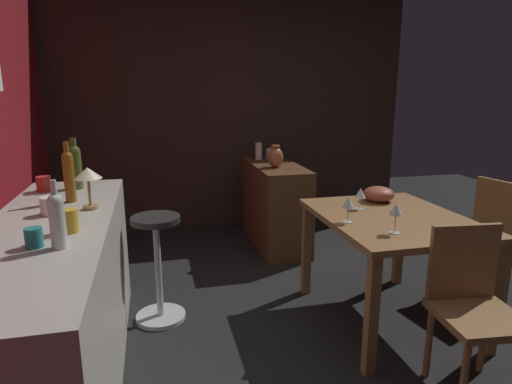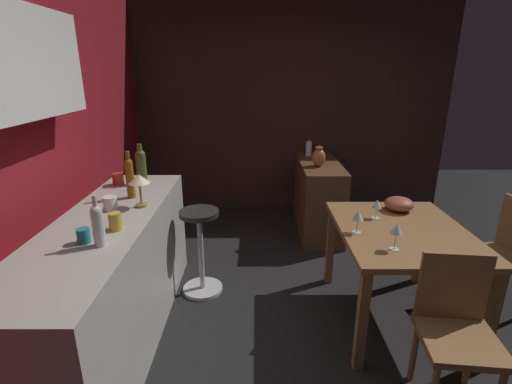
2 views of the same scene
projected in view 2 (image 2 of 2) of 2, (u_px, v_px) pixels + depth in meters
The scene contains 24 objects.
ground_plane at pixel (330, 327), 2.76m from camera, with size 9.00×9.00×0.00m, color black.
wall_kitchen_back at pixel (3, 139), 2.25m from camera, with size 5.20×0.33×2.60m.
wall_side_right at pixel (275, 111), 4.77m from camera, with size 0.10×4.40×2.60m, color #33231E.
dining_table at pixel (401, 241), 2.66m from camera, with size 1.12×0.89×0.74m.
kitchen_counter at pixel (112, 281), 2.52m from camera, with size 2.10×0.60×0.90m, color #B2ADA3.
sideboard_cabinet at pixel (318, 197), 4.28m from camera, with size 1.10×0.44×0.82m, color #56351E.
chair_near_window at pixel (456, 326), 2.04m from camera, with size 0.44×0.44×0.86m.
chair_by_doorway at pixel (503, 252), 2.82m from camera, with size 0.46×0.46×0.90m.
bar_stool at pixel (201, 249), 3.09m from camera, with size 0.34×0.34×0.73m.
wine_glass_left at pixel (377, 205), 2.79m from camera, with size 0.07×0.07×0.15m.
wine_glass_right at pixel (358, 216), 2.54m from camera, with size 0.08×0.08×0.16m.
wine_glass_center at pixel (397, 229), 2.29m from camera, with size 0.08×0.08×0.18m.
fruit_bowl at pixel (399, 204), 2.96m from camera, with size 0.22×0.22×0.11m, color #9E4C38.
wine_bottle_olive at pixel (141, 165), 3.08m from camera, with size 0.08×0.08×0.33m.
wine_bottle_amber at pixel (130, 176), 2.73m from camera, with size 0.06×0.06×0.35m.
wine_bottle_clear at pixel (98, 224), 1.99m from camera, with size 0.06×0.06×0.29m.
cup_teal at pixel (84, 235), 2.05m from camera, with size 0.11×0.07×0.08m.
cup_white at pixel (110, 203), 2.53m from camera, with size 0.13×0.09×0.09m.
cup_red at pixel (118, 179), 3.08m from camera, with size 0.13×0.09×0.10m.
cup_mustard at pixel (115, 221), 2.21m from camera, with size 0.11×0.07×0.11m.
counter_lamp at pixel (139, 182), 2.55m from camera, with size 0.15×0.15×0.23m.
pillar_candle_tall at pixel (309, 149), 4.46m from camera, with size 0.07×0.07×0.20m.
pillar_candle_short at pixel (319, 151), 4.51m from camera, with size 0.08×0.08×0.13m.
vase_copper at pixel (319, 157), 3.97m from camera, with size 0.14×0.14×0.21m.
Camera 2 is at (-2.30, 0.55, 1.82)m, focal length 26.13 mm.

